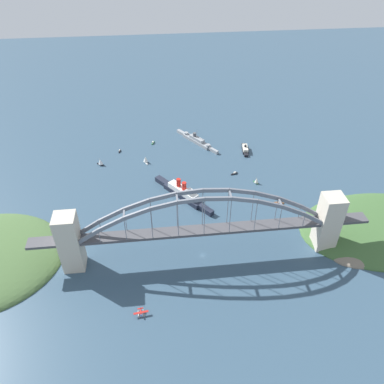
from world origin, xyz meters
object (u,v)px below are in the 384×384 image
small_boat_2 (234,173)px  small_boat_3 (146,160)px  harbor_ferry_steamer (245,149)px  ocean_liner (183,193)px  small_boat_1 (100,162)px  seaplane_taxiing_near_bridge (141,313)px  small_boat_0 (279,203)px  harbor_arch_bridge (203,230)px  small_boat_4 (153,143)px  naval_cruiser (196,140)px  small_boat_5 (120,151)px  small_boat_6 (256,181)px

small_boat_2 → small_boat_3: (-97.65, 34.72, 3.30)m
harbor_ferry_steamer → small_boat_2: harbor_ferry_steamer is taller
ocean_liner → small_boat_1: bearing=141.6°
seaplane_taxiing_near_bridge → small_boat_0: 180.02m
harbor_arch_bridge → small_boat_4: (-36.06, 195.60, -27.96)m
naval_cruiser → small_boat_5: naval_cruiser is taller
naval_cruiser → seaplane_taxiing_near_bridge: size_ratio=5.73×
harbor_arch_bridge → harbor_ferry_steamer: harbor_arch_bridge is taller
harbor_ferry_steamer → small_boat_4: (-110.80, 31.21, -1.69)m
harbor_ferry_steamer → small_boat_3: 121.22m
small_boat_0 → small_boat_3: bearing=145.5°
small_boat_3 → small_boat_4: (9.74, 43.88, -3.31)m
seaplane_taxiing_near_bridge → small_boat_4: bearing=86.2°
harbor_arch_bridge → small_boat_5: (-77.03, 180.02, -28.04)m
ocean_liner → small_boat_2: ocean_liner is taller
harbor_arch_bridge → small_boat_2: 130.98m
naval_cruiser → small_boat_3: bearing=-148.2°
small_boat_5 → small_boat_4: bearing=20.8°
seaplane_taxiing_near_bridge → harbor_ferry_steamer: bearing=59.7°
small_boat_0 → small_boat_5: small_boat_5 is taller
small_boat_6 → small_boat_1: bearing=161.8°
small_boat_2 → small_boat_5: size_ratio=1.11×
ocean_liner → small_boat_4: (-27.07, 113.13, -4.28)m
harbor_arch_bridge → small_boat_4: bearing=100.4°
small_boat_0 → small_boat_5: size_ratio=1.34×
harbor_arch_bridge → ocean_liner: 86.26m
ocean_liner → small_boat_5: ocean_liner is taller
ocean_liner → small_boat_1: (-88.29, 69.95, -1.05)m
harbor_arch_bridge → small_boat_4: harbor_arch_bridge is taller
small_boat_1 → small_boat_4: bearing=35.2°
harbor_arch_bridge → small_boat_5: 197.80m
naval_cruiser → seaplane_taxiing_near_bridge: naval_cruiser is taller
seaplane_taxiing_near_bridge → small_boat_3: 205.26m
small_boat_3 → harbor_arch_bridge: bearing=-73.2°
small_boat_3 → small_boat_5: size_ratio=1.25×
small_boat_1 → small_boat_2: (149.13, -35.42, -3.22)m
harbor_arch_bridge → harbor_ferry_steamer: (74.74, 164.39, -26.27)m
harbor_arch_bridge → harbor_ferry_steamer: size_ratio=9.61×
harbor_arch_bridge → naval_cruiser: (18.55, 191.59, -25.74)m
small_boat_2 → small_boat_1: bearing=166.6°
seaplane_taxiing_near_bridge → small_boat_2: (104.43, 170.41, -0.94)m
harbor_arch_bridge → seaplane_taxiing_near_bridge: bearing=-134.5°
small_boat_2 → small_boat_3: 103.69m
naval_cruiser → small_boat_1: size_ratio=7.25×
small_boat_4 → ocean_liner: bearing=-76.5°
ocean_liner → small_boat_2: 70.08m
small_boat_2 → harbor_ferry_steamer: bearing=64.2°
harbor_arch_bridge → small_boat_3: harbor_arch_bridge is taller
small_boat_1 → small_boat_4: (61.22, 43.19, -3.23)m
seaplane_taxiing_near_bridge → small_boat_1: 210.64m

